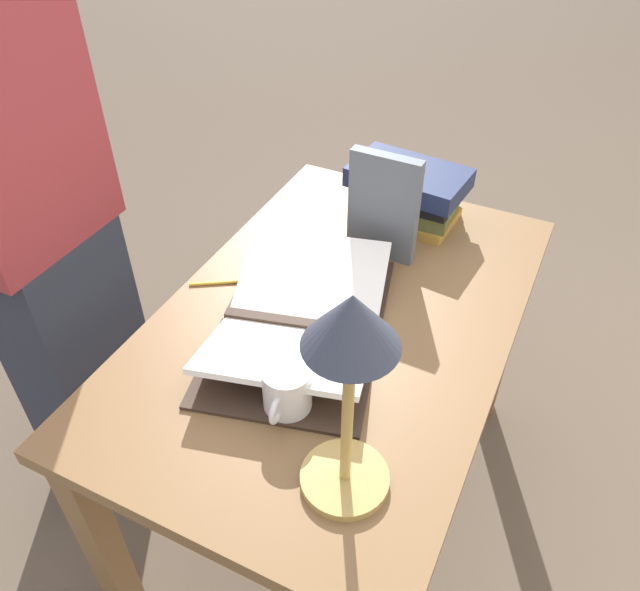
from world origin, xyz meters
TOP-DOWN VIEW (x-y plane):
  - ground_plane at (0.00, 0.00)m, footprint 12.00×12.00m
  - reading_desk at (0.00, 0.00)m, footprint 1.13×0.72m
  - open_book at (0.07, -0.05)m, footprint 0.58×0.45m
  - book_stack_tall at (-0.42, -0.00)m, footprint 0.20×0.30m
  - book_standing_upright at (-0.25, -0.00)m, footprint 0.03×0.17m
  - reading_lamp at (0.37, 0.18)m, footprint 0.15×0.15m
  - coffee_mug at (0.27, 0.02)m, footprint 0.12×0.09m
  - pencil at (0.01, -0.27)m, footprint 0.10×0.16m
  - person_reader at (0.14, -0.68)m, footprint 0.36×0.22m

SIDE VIEW (x-z plane):
  - ground_plane at x=0.00m, z-range 0.00..0.00m
  - reading_desk at x=0.00m, z-range 0.25..0.97m
  - pencil at x=0.01m, z-range 0.72..0.73m
  - open_book at x=0.07m, z-range 0.70..0.79m
  - coffee_mug at x=0.27m, z-range 0.72..0.82m
  - book_stack_tall at x=-0.42m, z-range 0.72..0.87m
  - person_reader at x=0.14m, z-range -0.01..1.67m
  - book_standing_upright at x=-0.25m, z-range 0.72..0.98m
  - reading_lamp at x=0.37m, z-range 0.81..1.22m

